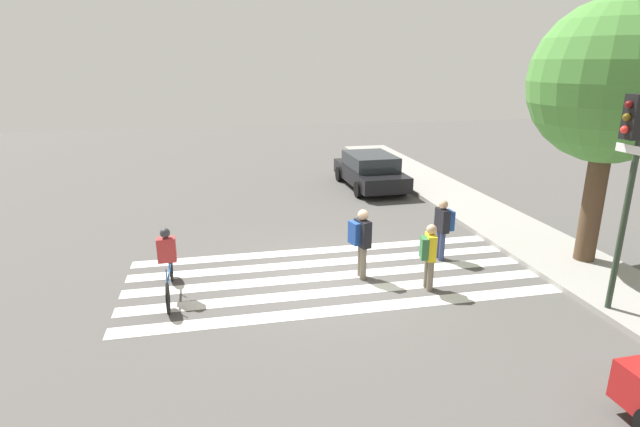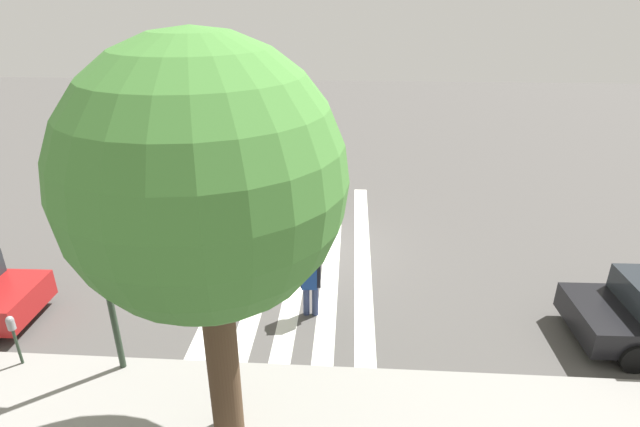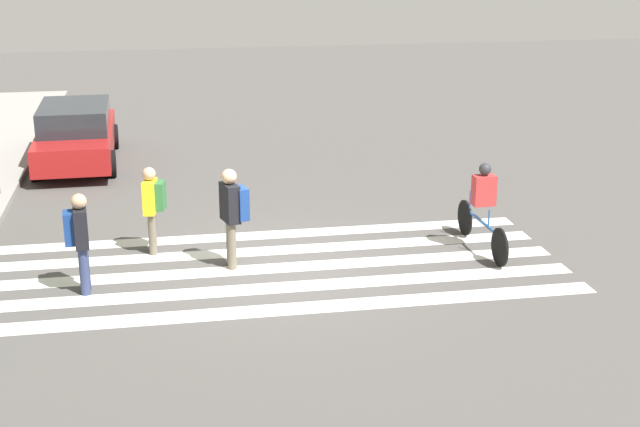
{
  "view_description": "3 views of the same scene",
  "coord_description": "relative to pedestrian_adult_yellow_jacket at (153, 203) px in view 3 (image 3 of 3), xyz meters",
  "views": [
    {
      "loc": [
        11.08,
        -2.66,
        5.14
      ],
      "look_at": [
        -0.97,
        -0.11,
        1.35
      ],
      "focal_mm": 28.0,
      "sensor_mm": 36.0,
      "label": 1
    },
    {
      "loc": [
        -1.34,
        12.78,
        6.96
      ],
      "look_at": [
        -0.54,
        0.21,
        1.31
      ],
      "focal_mm": 28.0,
      "sensor_mm": 36.0,
      "label": 2
    },
    {
      "loc": [
        -14.23,
        1.72,
        5.58
      ],
      "look_at": [
        -0.82,
        -0.68,
        1.22
      ],
      "focal_mm": 50.0,
      "sensor_mm": 36.0,
      "label": 3
    }
  ],
  "objects": [
    {
      "name": "pedestrian_child_with_backpack",
      "position": [
        -0.96,
        -1.34,
        0.09
      ],
      "size": [
        0.52,
        0.49,
        1.75
      ],
      "rotation": [
        0.0,
        0.0,
        0.27
      ],
      "color": "#6B6051",
      "rests_on": "ground_plane"
    },
    {
      "name": "cyclist_mid_street",
      "position": [
        -0.88,
        -5.84,
        -0.07
      ],
      "size": [
        2.36,
        0.41,
        1.63
      ],
      "rotation": [
        0.0,
        0.0,
        0.03
      ],
      "color": "black",
      "rests_on": "ground_plane"
    },
    {
      "name": "ground_plane",
      "position": [
        -1.17,
        -1.99,
        -0.93
      ],
      "size": [
        60.0,
        60.0,
        0.0
      ],
      "primitive_type": "plane",
      "color": "#4C4947"
    },
    {
      "name": "pedestrian_adult_blue_shirt",
      "position": [
        -1.67,
        1.14,
        0.03
      ],
      "size": [
        0.47,
        0.4,
        1.65
      ],
      "rotation": [
        0.0,
        0.0,
        3.23
      ],
      "color": "navy",
      "rests_on": "ground_plane"
    },
    {
      "name": "car_parked_dark_suv",
      "position": [
        6.84,
        1.88,
        -0.18
      ],
      "size": [
        4.76,
        1.99,
        1.48
      ],
      "rotation": [
        0.0,
        0.0,
        0.02
      ],
      "color": "maroon",
      "rests_on": "ground_plane"
    },
    {
      "name": "crosswalk_stripes",
      "position": [
        -1.17,
        -1.99,
        -0.93
      ],
      "size": [
        3.97,
        10.0,
        0.01
      ],
      "color": "silver",
      "rests_on": "ground_plane"
    },
    {
      "name": "pedestrian_adult_yellow_jacket",
      "position": [
        0.0,
        0.0,
        0.0
      ],
      "size": [
        0.47,
        0.43,
        1.59
      ],
      "rotation": [
        0.0,
        0.0,
        -0.22
      ],
      "color": "#6B6051",
      "rests_on": "ground_plane"
    }
  ]
}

